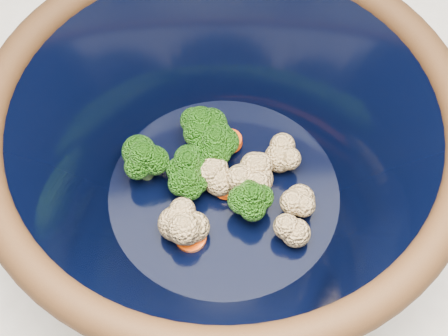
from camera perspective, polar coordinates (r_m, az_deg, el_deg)
The scene contains 2 objects.
mixing_bowl at distance 0.55m, azimuth -0.00°, elevation 0.95°, with size 0.50×0.50×0.18m.
vegetable_pile at distance 0.58m, azimuth -0.97°, elevation -0.37°, with size 0.18×0.15×0.05m.
Camera 1 is at (-0.07, -0.21, 1.46)m, focal length 50.00 mm.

